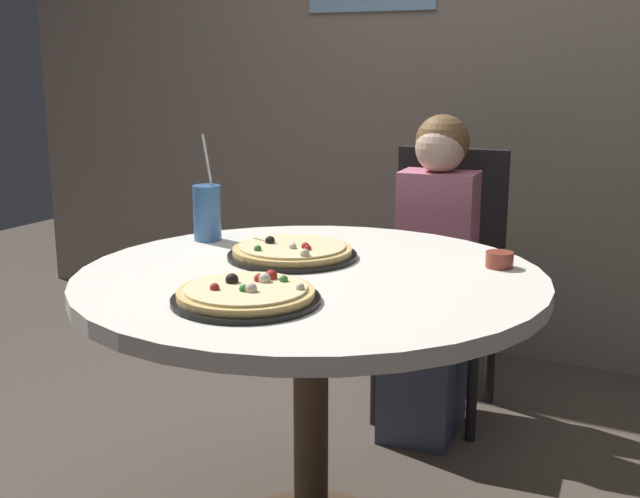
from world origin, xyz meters
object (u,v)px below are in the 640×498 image
object	(u,v)px
chair_wooden	(444,267)
pizza_veggie	(292,252)
sauce_bowl	(499,260)
soda_cup	(207,213)
pizza_cheese	(246,295)
dining_table	(311,313)
diner_child	(430,292)

from	to	relation	value
chair_wooden	pizza_veggie	xyz separation A→B (m)	(-0.11, -0.91, 0.24)
chair_wooden	pizza_veggie	size ratio (longest dim) A/B	2.76
sauce_bowl	soda_cup	bearing A→B (deg)	-174.24
chair_wooden	pizza_cheese	world-z (taller)	chair_wooden
pizza_cheese	soda_cup	size ratio (longest dim) A/B	1.06
chair_wooden	pizza_cheese	xyz separation A→B (m)	(0.00, -1.31, 0.24)
pizza_cheese	soda_cup	world-z (taller)	soda_cup
chair_wooden	soda_cup	xyz separation A→B (m)	(-0.43, -0.84, 0.30)
dining_table	pizza_cheese	xyz separation A→B (m)	(-0.00, -0.28, 0.12)
soda_cup	sauce_bowl	world-z (taller)	soda_cup
dining_table	diner_child	bearing A→B (deg)	89.46
dining_table	diner_child	xyz separation A→B (m)	(0.01, 0.84, -0.16)
dining_table	pizza_veggie	xyz separation A→B (m)	(-0.12, 0.11, 0.12)
chair_wooden	pizza_veggie	distance (m)	0.95
diner_child	pizza_cheese	distance (m)	1.16
sauce_bowl	diner_child	bearing A→B (deg)	124.12
dining_table	soda_cup	size ratio (longest dim) A/B	3.78
soda_cup	pizza_veggie	bearing A→B (deg)	-12.81
pizza_veggie	sauce_bowl	bearing A→B (deg)	17.19
pizza_cheese	pizza_veggie	bearing A→B (deg)	105.78
diner_child	pizza_veggie	world-z (taller)	diner_child
soda_cup	sauce_bowl	size ratio (longest dim) A/B	4.39
chair_wooden	diner_child	bearing A→B (deg)	-84.50
dining_table	chair_wooden	bearing A→B (deg)	90.53
pizza_veggie	dining_table	bearing A→B (deg)	-44.08
dining_table	pizza_veggie	world-z (taller)	pizza_veggie
sauce_bowl	pizza_veggie	bearing A→B (deg)	-162.81
dining_table	sauce_bowl	bearing A→B (deg)	34.40
pizza_cheese	soda_cup	xyz separation A→B (m)	(-0.44, 0.47, 0.06)
pizza_veggie	sauce_bowl	distance (m)	0.54
dining_table	soda_cup	world-z (taller)	soda_cup
diner_child	pizza_veggie	bearing A→B (deg)	-99.64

